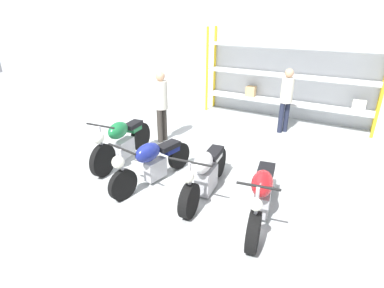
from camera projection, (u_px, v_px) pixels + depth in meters
name	position (u px, v px, depth m)	size (l,w,h in m)	color
ground_plane	(181.00, 185.00, 5.68)	(30.00, 30.00, 0.00)	#B2B7B7
back_wall	(271.00, 56.00, 9.05)	(30.00, 0.08, 3.60)	silver
shelving_rack	(289.00, 77.00, 8.66)	(4.98, 0.63, 2.63)	gold
motorcycle_green	(122.00, 141.00, 6.37)	(0.64, 2.02, 1.06)	black
motorcycle_blue	(152.00, 161.00, 5.58)	(0.67, 2.03, 0.96)	black
motorcycle_white	(205.00, 173.00, 5.26)	(0.70, 2.02, 0.96)	black
motorcycle_red	(262.00, 194.00, 4.60)	(0.68, 2.06, 1.00)	black
person_browsing	(286.00, 96.00, 7.85)	(0.45, 0.45, 1.71)	#1E2338
person_near_rack	(161.00, 101.00, 7.25)	(0.35, 0.35, 1.76)	#38332D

